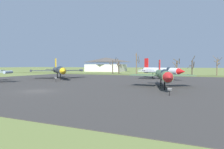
# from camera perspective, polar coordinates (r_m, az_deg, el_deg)

# --- Properties ---
(ground_plane) EXTENTS (600.00, 600.00, 0.00)m
(ground_plane) POSITION_cam_1_polar(r_m,az_deg,el_deg) (30.30, -20.72, -4.58)
(ground_plane) COLOR olive
(asphalt_apron) EXTENTS (70.77, 59.11, 0.05)m
(asphalt_apron) POSITION_cam_1_polar(r_m,az_deg,el_deg) (44.69, -4.70, -2.10)
(asphalt_apron) COLOR #383533
(asphalt_apron) RESTS_ON ground
(grass_verge_strip) EXTENTS (130.77, 12.00, 0.06)m
(grass_verge_strip) POSITION_cam_1_polar(r_m,az_deg,el_deg) (77.82, 7.71, -0.07)
(grass_verge_strip) COLOR #58642F
(grass_verge_strip) RESTS_ON ground
(jet_fighter_front_left) EXTENTS (15.65, 15.52, 5.80)m
(jet_fighter_front_left) POSITION_cam_1_polar(r_m,az_deg,el_deg) (54.84, -15.12, 1.23)
(jet_fighter_front_left) COLOR #33383D
(jet_fighter_front_left) RESTS_ON ground
(info_placard_front_left) EXTENTS (0.63, 0.34, 1.10)m
(info_placard_front_left) POSITION_cam_1_polar(r_m,az_deg,el_deg) (45.16, -15.94, -1.25)
(info_placard_front_left) COLOR black
(info_placard_front_left) RESTS_ON ground
(jet_fighter_front_right) EXTENTS (14.11, 13.38, 5.79)m
(jet_fighter_front_right) POSITION_cam_1_polar(r_m,az_deg,el_deg) (53.91, 13.93, 1.14)
(jet_fighter_front_right) COLOR silver
(jet_fighter_front_right) RESTS_ON ground
(jet_fighter_rear_center) EXTENTS (10.68, 15.43, 4.79)m
(jet_fighter_rear_center) POSITION_cam_1_polar(r_m,az_deg,el_deg) (33.00, 14.51, -0.06)
(jet_fighter_rear_center) COLOR #4C6B47
(jet_fighter_rear_center) RESTS_ON ground
(info_placard_rear_center) EXTENTS (0.52, 0.36, 0.97)m
(info_placard_rear_center) POSITION_cam_1_polar(r_m,az_deg,el_deg) (24.93, 16.31, -4.63)
(info_placard_rear_center) COLOR black
(info_placard_rear_center) RESTS_ON ground
(bare_tree_far_left) EXTENTS (3.94, 3.92, 7.31)m
(bare_tree_far_left) POSITION_cam_1_polar(r_m,az_deg,el_deg) (86.49, 0.14, 2.44)
(bare_tree_far_left) COLOR #42382D
(bare_tree_far_left) RESTS_ON ground
(bare_tree_left_of_center) EXTENTS (2.99, 2.99, 6.77)m
(bare_tree_left_of_center) POSITION_cam_1_polar(r_m,az_deg,el_deg) (85.20, 1.95, 2.31)
(bare_tree_left_of_center) COLOR #42382D
(bare_tree_left_of_center) RESTS_ON ground
(bare_tree_center) EXTENTS (1.89, 2.09, 9.09)m
(bare_tree_center) POSITION_cam_1_polar(r_m,az_deg,el_deg) (81.74, 7.14, 3.25)
(bare_tree_center) COLOR brown
(bare_tree_center) RESTS_ON ground
(bare_tree_right_of_center) EXTENTS (2.97, 2.74, 6.47)m
(bare_tree_right_of_center) POSITION_cam_1_polar(r_m,az_deg,el_deg) (82.23, 18.23, 2.26)
(bare_tree_right_of_center) COLOR brown
(bare_tree_right_of_center) RESTS_ON ground
(bare_tree_far_right) EXTENTS (2.91, 2.96, 7.42)m
(bare_tree_far_right) POSITION_cam_1_polar(r_m,az_deg,el_deg) (81.18, 22.19, 2.16)
(bare_tree_far_right) COLOR #42382D
(bare_tree_far_right) RESTS_ON ground
(bare_tree_backdrop_extra) EXTENTS (3.17, 3.17, 7.14)m
(bare_tree_backdrop_extra) POSITION_cam_1_polar(r_m,az_deg,el_deg) (79.52, 28.12, 2.28)
(bare_tree_backdrop_extra) COLOR brown
(bare_tree_backdrop_extra) RESTS_ON ground
(visitor_building) EXTENTS (23.36, 14.82, 8.46)m
(visitor_building) POSITION_cam_1_polar(r_m,az_deg,el_deg) (120.17, -1.76, 2.90)
(visitor_building) COLOR beige
(visitor_building) RESTS_ON ground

